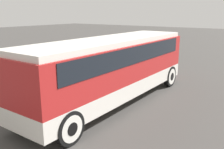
# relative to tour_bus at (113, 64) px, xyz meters

# --- Properties ---
(ground_plane) EXTENTS (120.00, 120.00, 0.00)m
(ground_plane) POSITION_rel_tour_bus_xyz_m (-0.10, 0.00, -1.90)
(ground_plane) COLOR #423F3D
(tour_bus) EXTENTS (10.45, 2.68, 3.13)m
(tour_bus) POSITION_rel_tour_bus_xyz_m (0.00, 0.00, 0.00)
(tour_bus) COLOR silver
(tour_bus) RESTS_ON ground_plane
(parked_car_near) EXTENTS (4.64, 1.96, 1.35)m
(parked_car_near) POSITION_rel_tour_bus_xyz_m (0.65, 6.65, -1.21)
(parked_car_near) COLOR #BCBCC1
(parked_car_near) RESTS_ON ground_plane
(parked_car_mid) EXTENTS (4.35, 1.89, 1.31)m
(parked_car_mid) POSITION_rel_tour_bus_xyz_m (4.99, 6.26, -1.25)
(parked_car_mid) COLOR #2D5638
(parked_car_mid) RESTS_ON ground_plane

